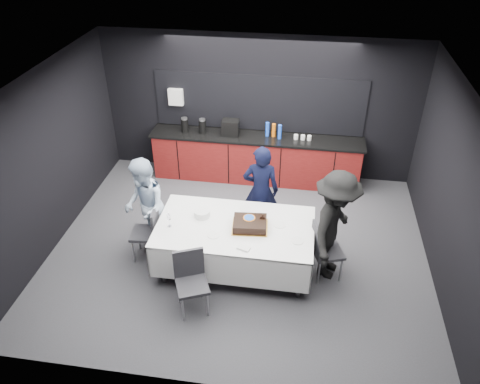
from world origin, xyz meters
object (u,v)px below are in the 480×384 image
(person_right, at_px, (334,226))
(champagne_flute, at_px, (169,218))
(chair_left, at_px, (150,229))
(person_left, at_px, (145,207))
(plate_stack, at_px, (202,213))
(chair_right, at_px, (323,248))
(cake_assembly, at_px, (250,224))
(party_table, at_px, (235,233))
(chair_near, at_px, (191,277))
(person_center, at_px, (261,191))

(person_right, bearing_deg, champagne_flute, 112.54)
(chair_left, bearing_deg, person_left, 119.72)
(chair_left, xyz_separation_m, person_right, (2.78, 0.05, 0.35))
(plate_stack, relative_size, person_left, 0.15)
(chair_left, xyz_separation_m, chair_right, (2.65, -0.04, 0.00))
(cake_assembly, height_order, person_left, person_left)
(person_right, bearing_deg, party_table, 110.16)
(plate_stack, height_order, person_left, person_left)
(plate_stack, bearing_deg, party_table, -17.68)
(chair_left, distance_m, chair_near, 1.27)
(party_table, distance_m, cake_assembly, 0.30)
(chair_right, distance_m, person_center, 1.44)
(chair_left, bearing_deg, person_right, 1.08)
(person_left, bearing_deg, chair_near, 16.55)
(plate_stack, distance_m, chair_left, 0.87)
(plate_stack, xyz_separation_m, person_right, (1.97, -0.09, 0.05))
(cake_assembly, xyz_separation_m, person_left, (-1.68, 0.23, -0.04))
(cake_assembly, bearing_deg, person_right, 3.94)
(party_table, distance_m, chair_right, 1.32)
(champagne_flute, bearing_deg, chair_near, -56.78)
(person_left, height_order, person_right, person_right)
(chair_near, height_order, person_center, person_center)
(champagne_flute, bearing_deg, person_left, 143.11)
(chair_near, bearing_deg, plate_stack, 93.54)
(plate_stack, bearing_deg, chair_right, -5.67)
(person_left, xyz_separation_m, person_right, (2.89, -0.14, 0.07))
(champagne_flute, bearing_deg, chair_right, 3.52)
(party_table, relative_size, champagne_flute, 10.36)
(party_table, distance_m, champagne_flute, 1.01)
(person_left, bearing_deg, person_right, 62.27)
(champagne_flute, xyz_separation_m, person_left, (-0.50, 0.38, -0.13))
(party_table, bearing_deg, plate_stack, 162.32)
(plate_stack, relative_size, chair_left, 0.26)
(cake_assembly, distance_m, plate_stack, 0.78)
(chair_right, bearing_deg, plate_stack, 174.33)
(champagne_flute, xyz_separation_m, chair_near, (0.49, -0.74, -0.40))
(chair_right, height_order, chair_near, same)
(party_table, xyz_separation_m, person_center, (0.28, 0.94, 0.17))
(champagne_flute, height_order, chair_near, champagne_flute)
(champagne_flute, bearing_deg, person_right, 5.58)
(cake_assembly, xyz_separation_m, chair_left, (-1.57, 0.03, -0.31))
(chair_left, relative_size, person_center, 0.57)
(chair_near, height_order, person_left, person_left)
(person_center, bearing_deg, chair_right, 134.78)
(chair_left, relative_size, chair_right, 1.00)
(party_table, xyz_separation_m, chair_left, (-1.34, 0.03, -0.11))
(party_table, xyz_separation_m, person_left, (-1.45, 0.22, 0.17))
(cake_assembly, height_order, champagne_flute, champagne_flute)
(person_center, xyz_separation_m, person_left, (-1.73, -0.72, 0.00))
(champagne_flute, relative_size, person_right, 0.13)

